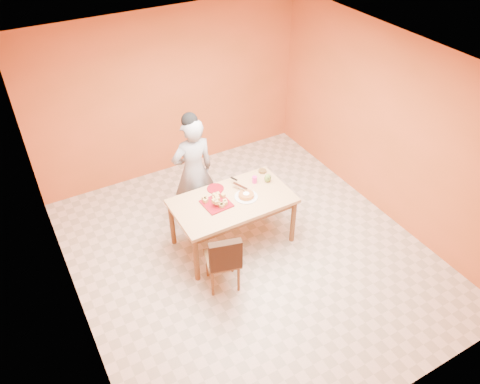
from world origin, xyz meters
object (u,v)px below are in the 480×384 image
person (193,172)px  sponge_cake (246,195)px  magenta_glass (255,180)px  checker_tin (262,171)px  pastry_platter (217,204)px  egg_ornament (268,178)px  red_dinner_plate (215,189)px  dining_table (233,205)px  dining_chair (223,258)px

person → sponge_cake: size_ratio=8.14×
magenta_glass → checker_tin: size_ratio=0.87×
pastry_platter → egg_ornament: size_ratio=2.68×
sponge_cake → magenta_glass: magenta_glass is taller
magenta_glass → person: bearing=140.8°
sponge_cake → magenta_glass: size_ratio=2.12×
red_dinner_plate → sponge_cake: (0.28, -0.36, 0.03)m
person → sponge_cake: (0.41, -0.78, -0.05)m
person → magenta_glass: size_ratio=17.29×
pastry_platter → checker_tin: (0.91, 0.33, 0.01)m
dining_table → sponge_cake: bearing=-12.8°
dining_table → red_dinner_plate: red_dinner_plate is taller
person → egg_ornament: 1.05m
egg_ornament → magenta_glass: egg_ornament is taller
egg_ornament → checker_tin: (0.06, 0.24, -0.05)m
pastry_platter → sponge_cake: (0.41, -0.06, 0.03)m
person → sponge_cake: person is taller
red_dinner_plate → egg_ornament: size_ratio=1.82×
sponge_cake → egg_ornament: bearing=19.3°
pastry_platter → egg_ornament: bearing=6.0°
pastry_platter → red_dinner_plate: bearing=65.5°
dining_table → pastry_platter: size_ratio=4.66×
red_dinner_plate → sponge_cake: 0.46m
pastry_platter → magenta_glass: 0.70m
sponge_cake → egg_ornament: 0.46m
dining_chair → checker_tin: (1.16, 0.98, 0.31)m
person → sponge_cake: 0.88m
sponge_cake → checker_tin: 0.63m
pastry_platter → sponge_cake: size_ratio=1.66×
dining_chair → egg_ornament: bearing=49.3°
magenta_glass → dining_chair: bearing=-138.8°
dining_chair → magenta_glass: (0.94, 0.82, 0.34)m
pastry_platter → red_dinner_plate: 0.33m
dining_chair → sponge_cake: dining_chair is taller
sponge_cake → checker_tin: bearing=38.3°
dining_chair → sponge_cake: size_ratio=4.35×
checker_tin → magenta_glass: bearing=-144.5°
dining_chair → egg_ornament: (1.10, 0.74, 0.36)m
checker_tin → pastry_platter: bearing=-160.2°
dining_table → magenta_glass: magenta_glass is taller
sponge_cake → pastry_platter: bearing=171.3°
dining_table → dining_chair: bearing=-127.3°
egg_ornament → checker_tin: 0.25m
pastry_platter → checker_tin: size_ratio=3.05×
dining_table → checker_tin: checker_tin is taller
red_dinner_plate → checker_tin: 0.77m
pastry_platter → magenta_glass: magenta_glass is taller
red_dinner_plate → egg_ornament: 0.74m
person → checker_tin: person is taller
person → red_dinner_plate: person is taller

